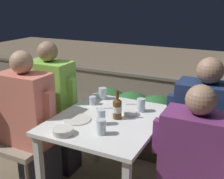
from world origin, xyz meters
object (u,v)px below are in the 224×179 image
Objects in this scene: chair_left_near at (14,131)px; chair_left_far at (39,117)px; chair_right_far at (224,159)px; person_green_blouse at (54,108)px; person_purple_stripe at (188,169)px; person_navy_jumper at (198,139)px; beer_bottle at (117,108)px; person_coral_top at (30,124)px.

chair_left_near is 0.36m from chair_left_far.
person_green_blouse is at bearing 179.93° from chair_right_far.
chair_left_far is 0.74× the size of person_purple_stripe.
chair_left_near is 1.00× the size of chair_left_far.
chair_left_far is 1.58m from person_navy_jumper.
chair_left_near is 3.69× the size of beer_bottle.
person_green_blouse is at bearing 179.93° from person_navy_jumper.
person_green_blouse is at bearing 92.98° from person_coral_top.
person_purple_stripe is (1.58, -0.35, 0.07)m from chair_left_far.
chair_left_far is 0.68× the size of person_navy_jumper.
beer_bottle is (0.74, 0.21, 0.21)m from person_coral_top.
person_purple_stripe is 0.92× the size of person_navy_jumper.
chair_left_near is at bearing -167.67° from beer_bottle.
chair_left_near is at bearing -87.16° from chair_left_far.
person_purple_stripe is at bearing -119.67° from chair_right_far.
chair_left_near is at bearing -167.21° from person_navy_jumper.
beer_bottle is at bearing 162.15° from person_purple_stripe.
person_navy_jumper is at bearing -0.07° from chair_left_far.
chair_left_near is 0.74× the size of person_purple_stripe.
person_coral_top reaches higher than chair_left_near.
person_purple_stripe is at bearing 0.17° from person_coral_top.
person_green_blouse is 1.42m from person_purple_stripe.
person_green_blouse is at bearing 0.00° from chair_left_far.
chair_left_near is 0.68× the size of person_coral_top.
person_green_blouse reaches higher than chair_left_far.
person_coral_top is at bearing -164.44° from beer_bottle.
person_purple_stripe is at bearing -17.85° from beer_bottle.
chair_right_far is (1.76, 0.35, 0.00)m from chair_left_near.
person_coral_top is at bearing -58.35° from chair_left_far.
person_navy_jumper is (1.36, 0.35, 0.01)m from person_coral_top.
chair_left_far is 1.62m from person_purple_stripe.
person_green_blouse is at bearing 165.69° from person_purple_stripe.
person_green_blouse is (0.18, 0.36, 0.13)m from chair_left_near.
person_green_blouse is 1.02× the size of person_navy_jumper.
chair_left_far and chair_right_far have the same top height.
beer_bottle reaches higher than chair_left_near.
person_purple_stripe is at bearing 0.15° from chair_left_near.
person_navy_jumper is 5.46× the size of beer_bottle.
person_purple_stripe is 1.36× the size of chair_right_far.
chair_right_far is at bearing 11.36° from chair_left_near.
person_purple_stripe is at bearing -12.55° from chair_left_far.
person_green_blouse is 1.58m from chair_right_far.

